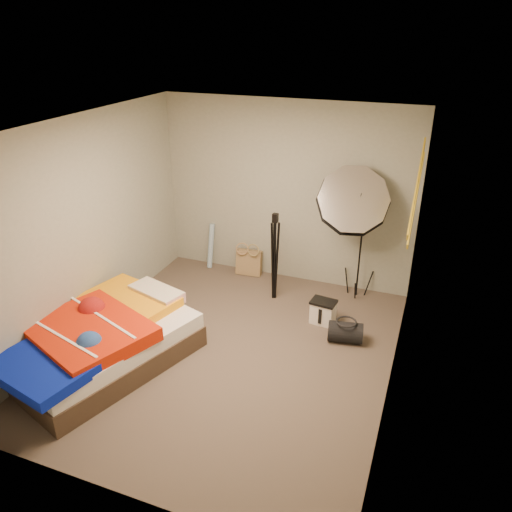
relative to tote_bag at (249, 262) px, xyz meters
The scene contains 15 objects.
floor 1.94m from the tote_bag, 75.24° to the right, with size 4.00×4.00×0.00m, color brown.
ceiling 3.01m from the tote_bag, 75.24° to the right, with size 4.00×4.00×0.00m, color silver.
wall_back 1.18m from the tote_bag, 15.41° to the left, with size 3.50×3.50×0.00m, color gray.
wall_front 4.04m from the tote_bag, 82.76° to the right, with size 3.50×3.50×0.00m, color gray.
wall_left 2.49m from the tote_bag, 124.02° to the right, with size 4.00×4.00×0.00m, color gray.
wall_right 3.10m from the tote_bag, 39.76° to the right, with size 4.00×4.00×0.00m, color gray.
tote_bag is the anchor object (origin of this frame).
wrapping_roll 0.64m from the tote_bag, behind, with size 0.08×0.08×0.67m, color #4E87B6.
camera_case 1.60m from the tote_bag, 33.81° to the right, with size 0.28×0.20×0.28m, color white.
duffel_bag 2.04m from the tote_bag, 35.38° to the right, with size 0.24×0.24×0.39m, color black.
wall_stripe_upper 3.11m from the tote_bag, 29.66° to the right, with size 0.02×1.10×0.10m, color gold.
wall_stripe_lower 2.90m from the tote_bag, 24.55° to the right, with size 0.02×1.10×0.10m, color gold.
bed 2.61m from the tote_bag, 106.28° to the right, with size 1.86×2.31×0.56m.
photo_umbrella 1.88m from the tote_bag, ahead, with size 1.05×0.78×1.90m.
camera_tripod 0.92m from the tote_bag, 42.80° to the right, with size 0.07×0.07×1.20m.
Camera 1 is at (1.92, -4.19, 3.39)m, focal length 35.00 mm.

